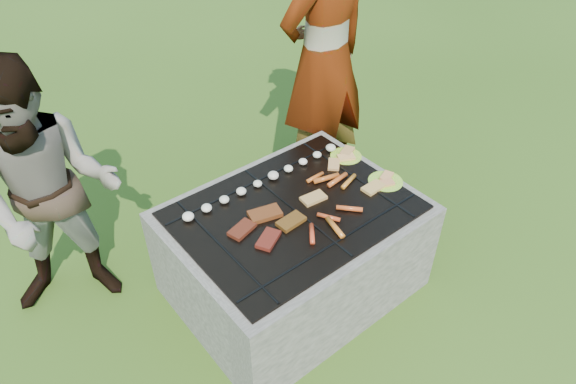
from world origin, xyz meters
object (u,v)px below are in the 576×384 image
Objects in this scene: fire_pit at (294,253)px; plate_near at (386,181)px; cook at (324,59)px; plate_far at (346,156)px; bystander at (51,197)px.

plate_near is (0.56, -0.14, 0.33)m from fire_pit.
cook reaches higher than fire_pit.
cook reaches higher than plate_far.
cook is at bearing 39.87° from fire_pit.
plate_far is at bearing 7.12° from bystander.
fire_pit is 0.66× the size of cook.
plate_far reaches higher than fire_pit.
bystander is (-1.55, 0.87, 0.13)m from plate_near.
bystander is at bearing 143.60° from fire_pit.
fire_pit is at bearing -9.83° from bystander.
plate_far is (0.56, 0.18, 0.33)m from fire_pit.
bystander is (-1.80, 0.05, -0.24)m from cook.
plate_far is at bearing 18.01° from fire_pit.
plate_near is at bearing -90.12° from plate_far.
cook is at bearing 24.84° from bystander.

